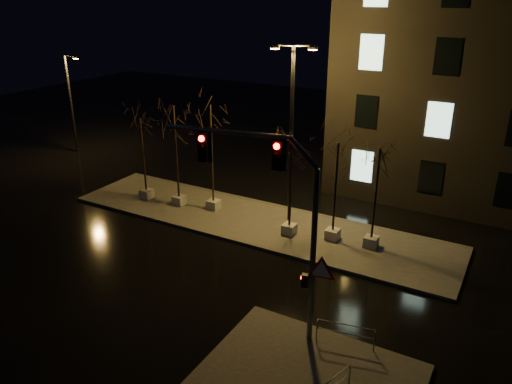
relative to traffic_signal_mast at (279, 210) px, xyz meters
The scene contains 13 objects.
ground 7.78m from the traffic_signal_mast, 159.99° to the left, with size 90.00×90.00×0.00m, color black.
median 10.94m from the traffic_signal_mast, 124.49° to the left, with size 22.00×5.00×0.15m, color #45433E.
sidewalk_corner 5.64m from the traffic_signal_mast, 36.79° to the right, with size 7.00×5.00×0.15m, color #45433E.
tree_0 14.93m from the traffic_signal_mast, 149.51° to the left, with size 1.80×1.80×5.10m.
tree_1 13.03m from the traffic_signal_mast, 143.56° to the left, with size 1.80×1.80×6.08m.
tree_2 11.69m from the traffic_signal_mast, 135.51° to the left, with size 1.80×1.80×6.27m.
tree_3 8.11m from the traffic_signal_mast, 112.62° to the left, with size 1.80×1.80×5.46m.
tree_4 8.13m from the traffic_signal_mast, 96.62° to the left, with size 1.80×1.80×5.26m.
tree_5 8.30m from the traffic_signal_mast, 82.78° to the left, with size 1.80×1.80×5.24m.
traffic_signal_mast is the anchor object (origin of this frame).
streetlight_main 9.84m from the traffic_signal_mast, 113.26° to the left, with size 2.32×0.87×9.38m.
streetlight_far 27.31m from the traffic_signal_mast, 152.63° to the left, with size 1.47×0.26×7.52m.
guard_rail_a 5.06m from the traffic_signal_mast, 11.50° to the left, with size 2.05×0.44×0.90m.
Camera 1 is at (12.32, -15.71, 11.98)m, focal length 35.00 mm.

